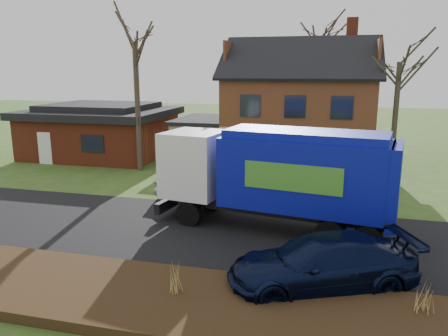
# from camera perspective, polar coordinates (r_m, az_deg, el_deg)

# --- Properties ---
(ground) EXTENTS (120.00, 120.00, 0.00)m
(ground) POSITION_cam_1_polar(r_m,az_deg,el_deg) (16.79, -1.38, -8.52)
(ground) COLOR #344E1A
(ground) RESTS_ON ground
(road) EXTENTS (80.00, 7.00, 0.02)m
(road) POSITION_cam_1_polar(r_m,az_deg,el_deg) (16.78, -1.38, -8.48)
(road) COLOR black
(road) RESTS_ON ground
(mulch_verge) EXTENTS (80.00, 3.50, 0.30)m
(mulch_verge) POSITION_cam_1_polar(r_m,az_deg,el_deg) (12.19, -8.39, -16.59)
(mulch_verge) COLOR black
(mulch_verge) RESTS_ON ground
(main_house) EXTENTS (12.95, 8.95, 9.26)m
(main_house) POSITION_cam_1_polar(r_m,az_deg,el_deg) (29.16, 8.91, 8.59)
(main_house) COLOR #BCB097
(main_house) RESTS_ON ground
(ranch_house) EXTENTS (9.80, 8.20, 3.70)m
(ranch_house) POSITION_cam_1_polar(r_m,az_deg,el_deg) (32.69, -15.73, 4.80)
(ranch_house) COLOR #933820
(ranch_house) RESTS_ON ground
(garbage_truck) EXTENTS (9.41, 3.85, 3.92)m
(garbage_truck) POSITION_cam_1_polar(r_m,az_deg,el_deg) (16.69, 7.21, -0.61)
(garbage_truck) COLOR black
(garbage_truck) RESTS_ON ground
(silver_sedan) EXTENTS (4.54, 2.14, 1.44)m
(silver_sedan) POSITION_cam_1_polar(r_m,az_deg,el_deg) (20.89, -2.81, -2.14)
(silver_sedan) COLOR #94959A
(silver_sedan) RESTS_ON ground
(navy_wagon) EXTENTS (5.76, 4.13, 1.55)m
(navy_wagon) POSITION_cam_1_polar(r_m,az_deg,el_deg) (12.82, 12.64, -12.10)
(navy_wagon) COLOR black
(navy_wagon) RESTS_ON ground
(tree_front_west) EXTENTS (3.58, 3.58, 10.65)m
(tree_front_west) POSITION_cam_1_polar(r_m,az_deg,el_deg) (26.81, -11.70, 18.29)
(tree_front_west) COLOR #453729
(tree_front_west) RESTS_ON ground
(tree_front_east) EXTENTS (3.33, 3.33, 9.25)m
(tree_front_east) POSITION_cam_1_polar(r_m,az_deg,el_deg) (25.61, 22.20, 15.08)
(tree_front_east) COLOR #3E3525
(tree_front_east) RESTS_ON ground
(tree_back) EXTENTS (3.64, 3.64, 11.52)m
(tree_back) POSITION_cam_1_polar(r_m,az_deg,el_deg) (36.62, 12.45, 18.02)
(tree_back) COLOR #392B22
(tree_back) RESTS_ON ground
(grass_clump_mid) EXTENTS (0.31, 0.26, 0.88)m
(grass_clump_mid) POSITION_cam_1_polar(r_m,az_deg,el_deg) (11.96, -6.31, -13.92)
(grass_clump_mid) COLOR #A69249
(grass_clump_mid) RESTS_ON mulch_verge
(grass_clump_east) EXTENTS (0.31, 0.25, 0.77)m
(grass_clump_east) POSITION_cam_1_polar(r_m,az_deg,el_deg) (12.04, 24.69, -15.19)
(grass_clump_east) COLOR tan
(grass_clump_east) RESTS_ON mulch_verge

